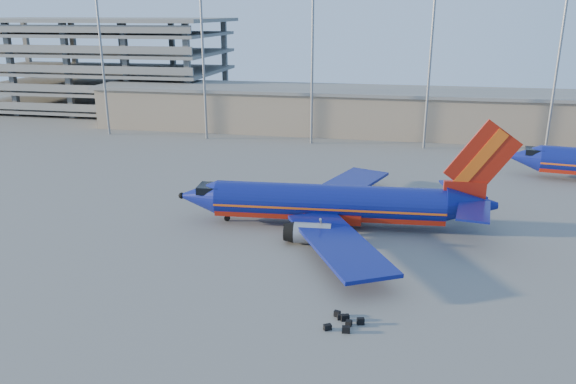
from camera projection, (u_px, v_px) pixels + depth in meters
The scene contains 6 objects.
ground at pixel (289, 242), 58.44m from camera, with size 220.00×220.00×0.00m, color slate.
terminal_building at pixel (397, 111), 109.36m from camera, with size 122.00×16.00×8.50m.
parking_garage at pixel (97, 60), 135.55m from camera, with size 62.00×32.00×21.40m.
light_mast_row at pixel (371, 44), 95.04m from camera, with size 101.60×1.60×28.65m.
aircraft_main at pixel (336, 204), 61.96m from camera, with size 36.82×35.34×12.46m.
luggage_pile at pixel (344, 322), 42.94m from camera, with size 3.04×2.62×0.54m.
Camera 1 is at (10.56, -52.98, 22.89)m, focal length 35.00 mm.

